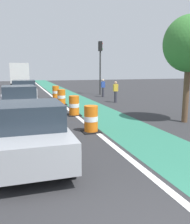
# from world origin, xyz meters

# --- Properties ---
(bike_lane_strip) EXTENTS (2.50, 80.00, 0.01)m
(bike_lane_strip) POSITION_xyz_m (2.40, 12.00, 0.00)
(bike_lane_strip) COLOR #2D755B
(bike_lane_strip) RESTS_ON ground
(lane_divider_stripe) EXTENTS (0.20, 80.00, 0.01)m
(lane_divider_stripe) POSITION_xyz_m (0.90, 12.00, 0.01)
(lane_divider_stripe) COLOR silver
(lane_divider_stripe) RESTS_ON ground
(parked_sedan_nearest) EXTENTS (1.92, 4.10, 1.70)m
(parked_sedan_nearest) POSITION_xyz_m (-1.80, 4.16, 0.83)
(parked_sedan_nearest) COLOR #9EA0A5
(parked_sedan_nearest) RESTS_ON ground
(parked_sedan_second) EXTENTS (2.04, 4.17, 1.70)m
(parked_sedan_second) POSITION_xyz_m (-2.06, 10.76, 0.83)
(parked_sedan_second) COLOR #9EA0A5
(parked_sedan_second) RESTS_ON ground
(parked_sedan_third) EXTENTS (2.04, 4.17, 1.70)m
(parked_sedan_third) POSITION_xyz_m (-1.64, 16.81, 0.83)
(parked_sedan_third) COLOR #9EA0A5
(parked_sedan_third) RESTS_ON ground
(traffic_barrel_front) EXTENTS (0.73, 0.73, 1.09)m
(traffic_barrel_front) POSITION_xyz_m (0.70, 6.79, 0.53)
(traffic_barrel_front) COLOR orange
(traffic_barrel_front) RESTS_ON ground
(traffic_barrel_mid) EXTENTS (0.73, 0.73, 1.09)m
(traffic_barrel_mid) POSITION_xyz_m (0.83, 10.50, 0.53)
(traffic_barrel_mid) COLOR orange
(traffic_barrel_mid) RESTS_ON ground
(traffic_barrel_back) EXTENTS (0.73, 0.73, 1.09)m
(traffic_barrel_back) POSITION_xyz_m (0.86, 14.76, 0.53)
(traffic_barrel_back) COLOR orange
(traffic_barrel_back) RESTS_ON ground
(traffic_barrel_far) EXTENTS (0.73, 0.73, 1.09)m
(traffic_barrel_far) POSITION_xyz_m (0.98, 18.34, 0.53)
(traffic_barrel_far) COLOR orange
(traffic_barrel_far) RESTS_ON ground
(delivery_truck_down_block) EXTENTS (2.37, 7.60, 3.23)m
(delivery_truck_down_block) POSITION_xyz_m (-1.81, 32.83, 1.85)
(delivery_truck_down_block) COLOR silver
(delivery_truck_down_block) RESTS_ON ground
(traffic_light_corner) EXTENTS (0.41, 0.32, 5.10)m
(traffic_light_corner) POSITION_xyz_m (5.61, 20.11, 3.50)
(traffic_light_corner) COLOR #2D2D2D
(traffic_light_corner) RESTS_ON ground
(pedestrian_crossing) EXTENTS (0.34, 0.20, 1.61)m
(pedestrian_crossing) POSITION_xyz_m (4.96, 14.57, 0.86)
(pedestrian_crossing) COLOR #33333D
(pedestrian_crossing) RESTS_ON ground
(pedestrian_waiting) EXTENTS (0.34, 0.20, 1.61)m
(pedestrian_waiting) POSITION_xyz_m (5.26, 18.29, 0.86)
(pedestrian_waiting) COLOR #33333D
(pedestrian_waiting) RESTS_ON ground
(street_tree_sidewalk) EXTENTS (2.40, 2.40, 5.00)m
(street_tree_sidewalk) POSITION_xyz_m (5.57, 7.22, 3.67)
(street_tree_sidewalk) COLOR brown
(street_tree_sidewalk) RESTS_ON ground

